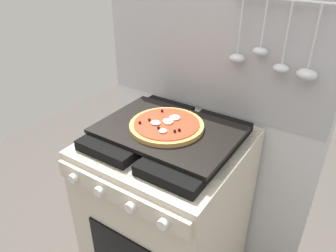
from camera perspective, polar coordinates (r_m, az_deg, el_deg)
kitchen_backsplash at (r=1.58m, az=6.82°, el=0.67°), size 1.10×0.09×1.55m
stove at (r=1.55m, az=-0.03°, el=-15.49°), size 0.60×0.64×0.90m
baking_tray at (r=1.27m, az=0.00°, el=-0.71°), size 0.54×0.38×0.02m
pizza_left at (r=1.26m, az=-0.21°, el=0.17°), size 0.29×0.29×0.03m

